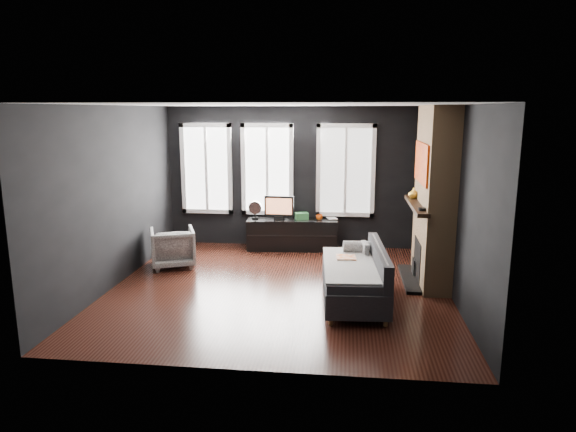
# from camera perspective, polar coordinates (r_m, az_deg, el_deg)

# --- Properties ---
(floor) EXTENTS (5.00, 5.00, 0.00)m
(floor) POSITION_cam_1_polar(r_m,az_deg,el_deg) (7.79, -0.99, -8.01)
(floor) COLOR black
(floor) RESTS_ON ground
(ceiling) EXTENTS (5.00, 5.00, 0.00)m
(ceiling) POSITION_cam_1_polar(r_m,az_deg,el_deg) (7.33, -1.07, 12.26)
(ceiling) COLOR white
(ceiling) RESTS_ON ground
(wall_back) EXTENTS (5.00, 0.02, 2.70)m
(wall_back) POSITION_cam_1_polar(r_m,az_deg,el_deg) (9.90, 0.88, 4.30)
(wall_back) COLOR black
(wall_back) RESTS_ON ground
(wall_left) EXTENTS (0.02, 5.00, 2.70)m
(wall_left) POSITION_cam_1_polar(r_m,az_deg,el_deg) (8.16, -18.73, 2.06)
(wall_left) COLOR black
(wall_left) RESTS_ON ground
(wall_right) EXTENTS (0.02, 5.00, 2.70)m
(wall_right) POSITION_cam_1_polar(r_m,az_deg,el_deg) (7.54, 18.17, 1.35)
(wall_right) COLOR black
(wall_right) RESTS_ON ground
(windows) EXTENTS (4.00, 0.16, 1.76)m
(windows) POSITION_cam_1_polar(r_m,az_deg,el_deg) (9.84, -1.78, 10.26)
(windows) COLOR white
(windows) RESTS_ON wall_back
(fireplace) EXTENTS (0.70, 1.62, 2.70)m
(fireplace) POSITION_cam_1_polar(r_m,az_deg,el_deg) (8.08, 15.95, 2.15)
(fireplace) COLOR #93724C
(fireplace) RESTS_ON floor
(sofa) EXTENTS (1.04, 1.89, 0.79)m
(sofa) POSITION_cam_1_polar(r_m,az_deg,el_deg) (7.21, 7.31, -6.45)
(sofa) COLOR #252527
(sofa) RESTS_ON floor
(stripe_pillow) EXTENTS (0.11, 0.29, 0.28)m
(stripe_pillow) POSITION_cam_1_polar(r_m,az_deg,el_deg) (7.71, 8.53, -3.94)
(stripe_pillow) COLOR gray
(stripe_pillow) RESTS_ON sofa
(armchair) EXTENTS (0.91, 0.88, 0.73)m
(armchair) POSITION_cam_1_polar(r_m,az_deg,el_deg) (8.97, -12.70, -3.21)
(armchair) COLOR silver
(armchair) RESTS_ON floor
(media_console) EXTENTS (1.74, 0.66, 0.59)m
(media_console) POSITION_cam_1_polar(r_m,az_deg,el_deg) (9.85, 0.46, -2.00)
(media_console) COLOR black
(media_console) RESTS_ON floor
(monitor) EXTENTS (0.57, 0.14, 0.51)m
(monitor) POSITION_cam_1_polar(r_m,az_deg,el_deg) (9.71, -1.00, 1.11)
(monitor) COLOR black
(monitor) RESTS_ON media_console
(desk_fan) EXTENTS (0.26, 0.26, 0.35)m
(desk_fan) POSITION_cam_1_polar(r_m,az_deg,el_deg) (9.78, -3.68, 0.70)
(desk_fan) COLOR gray
(desk_fan) RESTS_ON media_console
(mug) EXTENTS (0.15, 0.14, 0.13)m
(mug) POSITION_cam_1_polar(r_m,az_deg,el_deg) (9.72, 3.50, -0.06)
(mug) COLOR #ED540D
(mug) RESTS_ON media_console
(book) EXTENTS (0.17, 0.07, 0.24)m
(book) POSITION_cam_1_polar(r_m,az_deg,el_deg) (9.78, 4.43, 0.33)
(book) COLOR #C6B599
(book) RESTS_ON media_console
(storage_box) EXTENTS (0.27, 0.22, 0.13)m
(storage_box) POSITION_cam_1_polar(r_m,az_deg,el_deg) (9.74, 1.54, -0.00)
(storage_box) COLOR #32763E
(storage_box) RESTS_ON media_console
(mantel_vase) EXTENTS (0.22, 0.22, 0.17)m
(mantel_vase) POSITION_cam_1_polar(r_m,az_deg,el_deg) (8.49, 13.79, 2.46)
(mantel_vase) COLOR yellow
(mantel_vase) RESTS_ON fireplace
(mantel_clock) EXTENTS (0.12, 0.12, 0.04)m
(mantel_clock) POSITION_cam_1_polar(r_m,az_deg,el_deg) (7.53, 14.69, 0.75)
(mantel_clock) COLOR black
(mantel_clock) RESTS_ON fireplace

